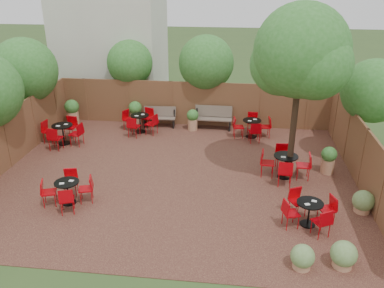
# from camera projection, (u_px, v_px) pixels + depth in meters

# --- Properties ---
(ground) EXTENTS (80.00, 80.00, 0.00)m
(ground) POSITION_uv_depth(u_px,v_px,m) (176.00, 176.00, 13.70)
(ground) COLOR #354F23
(ground) RESTS_ON ground
(courtyard_paving) EXTENTS (12.00, 10.00, 0.02)m
(courtyard_paving) POSITION_uv_depth(u_px,v_px,m) (176.00, 176.00, 13.69)
(courtyard_paving) COLOR #3E1C19
(courtyard_paving) RESTS_ON ground
(fence_back) EXTENTS (12.00, 0.08, 2.00)m
(fence_back) POSITION_uv_depth(u_px,v_px,m) (193.00, 104.00, 17.85)
(fence_back) COLOR brown
(fence_back) RESTS_ON ground
(fence_left) EXTENTS (0.08, 10.00, 2.00)m
(fence_left) POSITION_uv_depth(u_px,v_px,m) (6.00, 141.00, 13.96)
(fence_left) COLOR brown
(fence_left) RESTS_ON ground
(fence_right) EXTENTS (0.08, 10.00, 2.00)m
(fence_right) POSITION_uv_depth(u_px,v_px,m) (363.00, 158.00, 12.64)
(fence_right) COLOR brown
(fence_right) RESTS_ON ground
(neighbour_building) EXTENTS (5.00, 4.00, 8.00)m
(neighbour_building) POSITION_uv_depth(u_px,v_px,m) (111.00, 25.00, 19.89)
(neighbour_building) COLOR beige
(neighbour_building) RESTS_ON ground
(overhang_foliage) EXTENTS (15.73, 10.65, 2.66)m
(overhang_foliage) POSITION_uv_depth(u_px,v_px,m) (106.00, 80.00, 14.85)
(overhang_foliage) COLOR #2C6C23
(overhang_foliage) RESTS_ON ground
(courtyard_tree) EXTENTS (2.95, 2.88, 5.69)m
(courtyard_tree) POSITION_uv_depth(u_px,v_px,m) (301.00, 57.00, 11.95)
(courtyard_tree) COLOR black
(courtyard_tree) RESTS_ON courtyard_paving
(park_bench_left) EXTENTS (1.45, 0.53, 0.89)m
(park_bench_left) POSITION_uv_depth(u_px,v_px,m) (160.00, 116.00, 17.88)
(park_bench_left) COLOR brown
(park_bench_left) RESTS_ON courtyard_paving
(park_bench_right) EXTENTS (1.64, 0.55, 1.01)m
(park_bench_right) POSITION_uv_depth(u_px,v_px,m) (213.00, 117.00, 17.60)
(park_bench_right) COLOR brown
(park_bench_right) RESTS_ON courtyard_paving
(bistro_tables) EXTENTS (10.55, 7.78, 0.93)m
(bistro_tables) POSITION_uv_depth(u_px,v_px,m) (178.00, 150.00, 14.58)
(bistro_tables) COLOR black
(bistro_tables) RESTS_ON courtyard_paving
(planters) EXTENTS (11.16, 4.43, 1.17)m
(planters) POSITION_uv_depth(u_px,v_px,m) (153.00, 120.00, 17.06)
(planters) COLOR #AD7956
(planters) RESTS_ON courtyard_paving
(low_shrubs) EXTENTS (2.65, 3.25, 0.67)m
(low_shrubs) POSITION_uv_depth(u_px,v_px,m) (341.00, 234.00, 10.11)
(low_shrubs) COLOR #AD7956
(low_shrubs) RESTS_ON courtyard_paving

